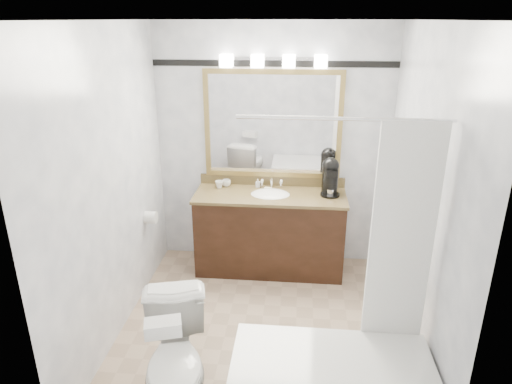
# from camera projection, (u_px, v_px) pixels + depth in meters

# --- Properties ---
(room) EXTENTS (2.42, 2.62, 2.52)m
(room) POSITION_uv_depth(u_px,v_px,m) (262.00, 193.00, 3.52)
(room) COLOR tan
(room) RESTS_ON ground
(vanity) EXTENTS (1.53, 0.58, 0.97)m
(vanity) POSITION_uv_depth(u_px,v_px,m) (270.00, 230.00, 4.75)
(vanity) COLOR black
(vanity) RESTS_ON ground
(mirror) EXTENTS (1.40, 0.04, 1.10)m
(mirror) POSITION_uv_depth(u_px,v_px,m) (273.00, 125.00, 4.62)
(mirror) COLOR #9E8447
(mirror) RESTS_ON room
(vanity_light_bar) EXTENTS (1.02, 0.14, 0.12)m
(vanity_light_bar) POSITION_uv_depth(u_px,v_px,m) (273.00, 61.00, 4.34)
(vanity_light_bar) COLOR silver
(vanity_light_bar) RESTS_ON room
(accent_stripe) EXTENTS (2.40, 0.01, 0.06)m
(accent_stripe) POSITION_uv_depth(u_px,v_px,m) (274.00, 64.00, 4.42)
(accent_stripe) COLOR black
(accent_stripe) RESTS_ON room
(bathtub) EXTENTS (1.30, 0.75, 1.96)m
(bathtub) POSITION_uv_depth(u_px,v_px,m) (335.00, 383.00, 2.98)
(bathtub) COLOR white
(bathtub) RESTS_ON ground
(tp_roll) EXTENTS (0.11, 0.12, 0.12)m
(tp_roll) POSITION_uv_depth(u_px,v_px,m) (151.00, 217.00, 4.43)
(tp_roll) COLOR white
(tp_roll) RESTS_ON room
(toilet) EXTENTS (0.61, 0.84, 0.77)m
(toilet) POSITION_uv_depth(u_px,v_px,m) (176.00, 362.00, 3.01)
(toilet) COLOR white
(toilet) RESTS_ON ground
(tissue_box) EXTENTS (0.24, 0.17, 0.09)m
(tissue_box) POSITION_uv_depth(u_px,v_px,m) (163.00, 327.00, 2.67)
(tissue_box) COLOR white
(tissue_box) RESTS_ON toilet
(coffee_maker) EXTENTS (0.19, 0.25, 0.38)m
(coffee_maker) POSITION_uv_depth(u_px,v_px,m) (330.00, 176.00, 4.55)
(coffee_maker) COLOR black
(coffee_maker) RESTS_ON vanity
(cup_left) EXTENTS (0.10, 0.10, 0.07)m
(cup_left) POSITION_uv_depth(u_px,v_px,m) (226.00, 183.00, 4.80)
(cup_left) COLOR white
(cup_left) RESTS_ON vanity
(cup_right) EXTENTS (0.08, 0.08, 0.08)m
(cup_right) POSITION_uv_depth(u_px,v_px,m) (219.00, 184.00, 4.76)
(cup_right) COLOR white
(cup_right) RESTS_ON vanity
(soap_bottle_a) EXTENTS (0.05, 0.05, 0.09)m
(soap_bottle_a) POSITION_uv_depth(u_px,v_px,m) (258.00, 183.00, 4.77)
(soap_bottle_a) COLOR white
(soap_bottle_a) RESTS_ON vanity
(soap_bar) EXTENTS (0.08, 0.06, 0.02)m
(soap_bar) POSITION_uv_depth(u_px,v_px,m) (268.00, 189.00, 4.71)
(soap_bar) COLOR #EBE9C1
(soap_bar) RESTS_ON vanity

